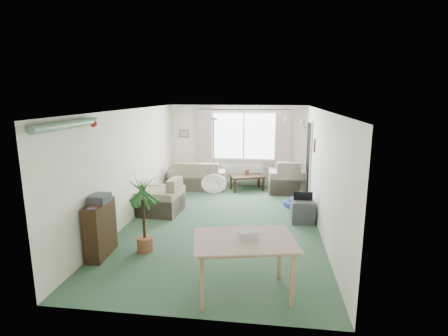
# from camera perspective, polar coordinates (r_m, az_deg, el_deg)

# --- Properties ---
(ground) EXTENTS (6.50, 6.50, 0.00)m
(ground) POSITION_cam_1_polar(r_m,az_deg,el_deg) (7.55, -0.30, -9.04)
(ground) COLOR #33553B
(window) EXTENTS (1.80, 0.03, 1.30)m
(window) POSITION_cam_1_polar(r_m,az_deg,el_deg) (10.32, 3.24, 5.23)
(window) COLOR white
(curtain_rod) EXTENTS (2.60, 0.03, 0.03)m
(curtain_rod) POSITION_cam_1_polar(r_m,az_deg,el_deg) (10.17, 3.26, 9.49)
(curtain_rod) COLOR black
(curtain_left) EXTENTS (0.45, 0.08, 2.00)m
(curtain_left) POSITION_cam_1_polar(r_m,az_deg,el_deg) (10.39, -3.17, 4.00)
(curtain_left) COLOR beige
(curtain_right) EXTENTS (0.45, 0.08, 2.00)m
(curtain_right) POSITION_cam_1_polar(r_m,az_deg,el_deg) (10.23, 9.63, 3.72)
(curtain_right) COLOR beige
(radiator) EXTENTS (1.20, 0.10, 0.55)m
(radiator) POSITION_cam_1_polar(r_m,az_deg,el_deg) (10.46, 3.15, -0.79)
(radiator) COLOR white
(doorway) EXTENTS (0.03, 0.95, 2.00)m
(doorway) POSITION_cam_1_polar(r_m,az_deg,el_deg) (9.40, 13.64, 1.16)
(doorway) COLOR black
(pendant_lamp) EXTENTS (0.36, 0.36, 0.36)m
(pendant_lamp) POSITION_cam_1_polar(r_m,az_deg,el_deg) (4.90, -1.65, -2.55)
(pendant_lamp) COLOR white
(tinsel_garland) EXTENTS (1.60, 1.60, 0.12)m
(tinsel_garland) POSITION_cam_1_polar(r_m,az_deg,el_deg) (5.52, -24.15, 6.47)
(tinsel_garland) COLOR #196626
(bauble_cluster_a) EXTENTS (0.20, 0.20, 0.20)m
(bauble_cluster_a) POSITION_cam_1_polar(r_m,az_deg,el_deg) (7.91, 10.06, 8.25)
(bauble_cluster_a) COLOR silver
(bauble_cluster_b) EXTENTS (0.20, 0.20, 0.20)m
(bauble_cluster_b) POSITION_cam_1_polar(r_m,az_deg,el_deg) (6.73, 13.05, 7.51)
(bauble_cluster_b) COLOR silver
(wall_picture_back) EXTENTS (0.28, 0.03, 0.22)m
(wall_picture_back) POSITION_cam_1_polar(r_m,az_deg,el_deg) (10.60, -6.56, 5.62)
(wall_picture_back) COLOR brown
(wall_picture_right) EXTENTS (0.03, 0.24, 0.30)m
(wall_picture_right) POSITION_cam_1_polar(r_m,az_deg,el_deg) (8.33, 14.49, 3.60)
(wall_picture_right) COLOR brown
(sofa) EXTENTS (1.68, 0.98, 0.81)m
(sofa) POSITION_cam_1_polar(r_m,az_deg,el_deg) (10.22, -4.33, -1.10)
(sofa) COLOR beige
(sofa) RESTS_ON ground
(armchair_corner) EXTENTS (1.06, 1.01, 0.91)m
(armchair_corner) POSITION_cam_1_polar(r_m,az_deg,el_deg) (9.98, 10.27, -1.27)
(armchair_corner) COLOR beige
(armchair_corner) RESTS_ON ground
(armchair_left) EXTENTS (0.96, 1.00, 0.83)m
(armchair_left) POSITION_cam_1_polar(r_m,az_deg,el_deg) (8.22, -10.25, -4.42)
(armchair_left) COLOR beige
(armchair_left) RESTS_ON ground
(coffee_table) EXTENTS (1.07, 0.82, 0.43)m
(coffee_table) POSITION_cam_1_polar(r_m,az_deg,el_deg) (10.07, 3.79, -2.40)
(coffee_table) COLOR black
(coffee_table) RESTS_ON ground
(photo_frame) EXTENTS (0.12, 0.04, 0.16)m
(photo_frame) POSITION_cam_1_polar(r_m,az_deg,el_deg) (10.03, 3.81, -0.74)
(photo_frame) COLOR brown
(photo_frame) RESTS_ON coffee_table
(bookshelf) EXTENTS (0.29, 0.78, 0.94)m
(bookshelf) POSITION_cam_1_polar(r_m,az_deg,el_deg) (6.34, -19.52, -9.42)
(bookshelf) COLOR black
(bookshelf) RESTS_ON ground
(hifi_box) EXTENTS (0.29, 0.36, 0.14)m
(hifi_box) POSITION_cam_1_polar(r_m,az_deg,el_deg) (6.17, -19.65, -4.75)
(hifi_box) COLOR #38383D
(hifi_box) RESTS_ON bookshelf
(houseplant) EXTENTS (0.77, 0.77, 1.38)m
(houseplant) POSITION_cam_1_polar(r_m,az_deg,el_deg) (6.21, -13.02, -7.31)
(houseplant) COLOR #1D5527
(houseplant) RESTS_ON ground
(dining_table) EXTENTS (1.40, 1.07, 0.78)m
(dining_table) POSITION_cam_1_polar(r_m,az_deg,el_deg) (4.97, 3.28, -15.84)
(dining_table) COLOR #9B7C54
(dining_table) RESTS_ON ground
(gift_box) EXTENTS (0.29, 0.25, 0.12)m
(gift_box) POSITION_cam_1_polar(r_m,az_deg,el_deg) (4.81, 3.92, -10.88)
(gift_box) COLOR silver
(gift_box) RESTS_ON dining_table
(tv_cube) EXTENTS (0.50, 0.55, 0.48)m
(tv_cube) POSITION_cam_1_polar(r_m,az_deg,el_deg) (7.79, 12.65, -6.82)
(tv_cube) COLOR #3B3B41
(tv_cube) RESTS_ON ground
(pet_bed) EXTENTS (0.80, 0.80, 0.12)m
(pet_bed) POSITION_cam_1_polar(r_m,az_deg,el_deg) (8.83, 11.69, -5.73)
(pet_bed) COLOR navy
(pet_bed) RESTS_ON ground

